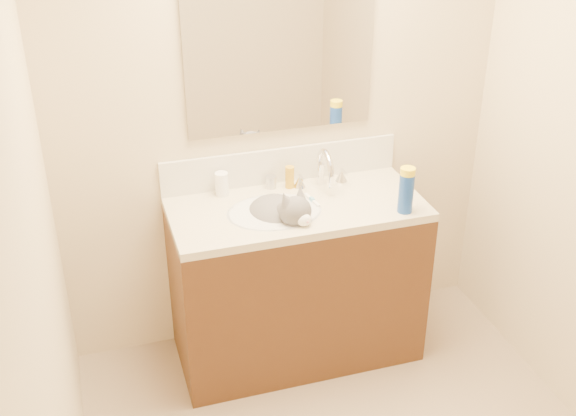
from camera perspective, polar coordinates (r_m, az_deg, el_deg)
room_shell at (r=2.30m, az=8.26°, el=3.02°), size 2.24×2.54×2.52m
vanity_cabinet at (r=3.62m, az=0.68°, el=-6.05°), size 1.20×0.55×0.82m
counter_slab at (r=3.40m, az=0.72°, el=-0.07°), size 1.20×0.55×0.04m
basin at (r=3.37m, az=-1.08°, el=-1.34°), size 0.45×0.36×0.14m
faucet at (r=3.52m, az=2.84°, el=2.88°), size 0.28×0.20×0.21m
cat at (r=3.35m, az=-0.65°, el=-0.74°), size 0.40×0.43×0.32m
backsplash at (r=3.57m, az=-0.56°, el=3.41°), size 1.20×0.02×0.18m
mirror at (r=3.36m, az=-0.61°, el=12.55°), size 0.90×0.02×0.80m
pill_bottle at (r=3.47m, az=-5.26°, el=1.90°), size 0.07×0.07×0.12m
pill_label at (r=3.48m, az=-5.25°, el=1.70°), size 0.07×0.07×0.04m
silver_jar at (r=3.54m, az=-1.37°, el=2.07°), size 0.06×0.06×0.06m
amber_bottle at (r=3.53m, az=0.13°, el=2.45°), size 0.06×0.06×0.11m
toothbrush at (r=3.43m, az=1.91°, el=0.65°), size 0.04×0.14×0.01m
toothbrush_head at (r=3.42m, az=1.91°, el=0.69°), size 0.02×0.03×0.02m
spray_can at (r=3.33m, az=9.30°, el=1.16°), size 0.08×0.08×0.19m
spray_cap at (r=3.29m, az=9.45°, el=2.81°), size 0.07×0.07×0.04m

